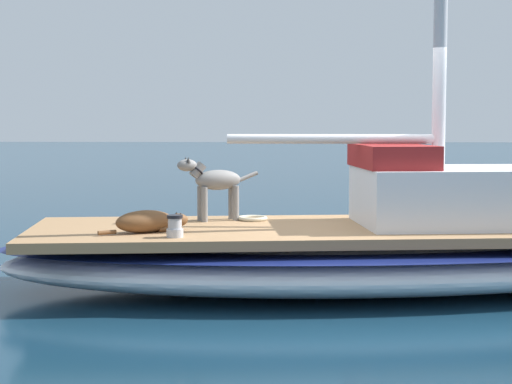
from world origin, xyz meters
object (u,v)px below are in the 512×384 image
(sailboat_main, at_px, (352,257))
(deck_winch, at_px, (175,227))
(coiled_rope, at_px, (253,218))
(dog_brown, at_px, (148,222))
(dog_grey, at_px, (214,182))

(sailboat_main, relative_size, deck_winch, 35.59)
(deck_winch, relative_size, coiled_rope, 0.65)
(dog_brown, bearing_deg, coiled_rope, 136.44)
(sailboat_main, distance_m, coiled_rope, 1.19)
(dog_grey, relative_size, deck_winch, 4.21)
(deck_winch, bearing_deg, dog_brown, -137.15)
(coiled_rope, bearing_deg, dog_grey, -83.08)
(sailboat_main, xyz_separation_m, deck_winch, (0.92, -1.73, 0.42))
(dog_grey, height_order, deck_winch, dog_grey)
(dog_grey, distance_m, dog_brown, 1.18)
(deck_winch, bearing_deg, coiled_rope, 153.64)
(deck_winch, xyz_separation_m, coiled_rope, (-1.37, 0.68, -0.08))
(dog_grey, xyz_separation_m, deck_winch, (1.32, -0.26, -0.32))
(coiled_rope, bearing_deg, sailboat_main, 66.94)
(dog_grey, distance_m, coiled_rope, 0.58)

